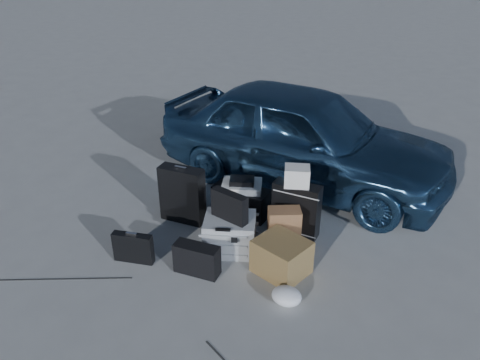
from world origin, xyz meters
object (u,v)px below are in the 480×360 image
Objects in this scene: pelican_case at (230,234)px; suitcase_right at (296,209)px; cardboard_box at (282,257)px; duffel_bag at (241,201)px; car at (302,136)px; suitcase_left at (182,195)px; briefcase at (133,248)px.

suitcase_right is (0.56, 0.45, 0.11)m from pelican_case.
duffel_bag is at bearing 125.88° from cardboard_box.
suitcase_left is at bearing 155.01° from car.
pelican_case is at bearing -69.74° from duffel_bag.
suitcase_right is (1.21, 0.08, -0.02)m from suitcase_left.
cardboard_box is (1.21, -0.58, -0.14)m from suitcase_left.
briefcase is 1.34m from duffel_bag.
pelican_case is at bearing 159.98° from cardboard_box.
car reaches higher than suitcase_right.
pelican_case is 0.93m from briefcase.
cardboard_box reaches higher than briefcase.
duffel_bag is at bearing 52.89° from briefcase.
car is 1.75m from pelican_case.
cardboard_box is (0.15, -1.85, -0.44)m from car.
suitcase_right reaches higher than briefcase.
suitcase_right is at bearing 27.00° from pelican_case.
suitcase_right is (0.16, -1.20, -0.32)m from car.
suitcase_left is at bearing -166.03° from suitcase_right.
suitcase_right is at bearing 29.13° from briefcase.
suitcase_left reaches higher than duffel_bag.
suitcase_right is (1.38, 0.89, 0.14)m from briefcase.
pelican_case reaches higher than briefcase.
briefcase is at bearing -136.86° from suitcase_right.
duffel_bag is (-0.49, -0.97, -0.45)m from car.
suitcase_left reaches higher than cardboard_box.
car reaches higher than briefcase.
duffel_bag is (-0.08, 0.68, -0.02)m from pelican_case.
briefcase is 0.62× the size of suitcase_left.
suitcase_right reaches higher than cardboard_box.
pelican_case is 0.79× the size of suitcase_left.
car is at bearing 94.73° from cardboard_box.
suitcase_left is at bearing 154.44° from cardboard_box.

